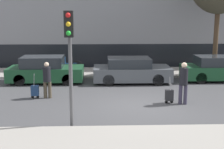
% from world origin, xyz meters
% --- Properties ---
extents(ground_plane, '(80.00, 80.00, 0.00)m').
position_xyz_m(ground_plane, '(0.00, 0.00, 0.00)').
color(ground_plane, '#424244').
extents(sidewalk_near, '(28.00, 2.50, 0.12)m').
position_xyz_m(sidewalk_near, '(0.00, -3.75, 0.06)').
color(sidewalk_near, gray).
rests_on(sidewalk_near, ground_plane).
extents(sidewalk_far, '(28.00, 3.00, 0.12)m').
position_xyz_m(sidewalk_far, '(0.00, 7.00, 0.06)').
color(sidewalk_far, gray).
rests_on(sidewalk_far, ground_plane).
extents(parked_car_0, '(3.98, 1.74, 1.42)m').
position_xyz_m(parked_car_0, '(-4.57, 4.55, 0.66)').
color(parked_car_0, '#194728').
rests_on(parked_car_0, ground_plane).
extents(parked_car_1, '(4.12, 1.92, 1.33)m').
position_xyz_m(parked_car_1, '(0.05, 4.45, 0.63)').
color(parked_car_1, '#4C5156').
rests_on(parked_car_1, ground_plane).
extents(parked_car_2, '(4.07, 1.77, 1.36)m').
position_xyz_m(parked_car_2, '(4.95, 4.72, 0.64)').
color(parked_car_2, '#194728').
rests_on(parked_car_2, ground_plane).
extents(pedestrian_left, '(0.35, 0.34, 1.60)m').
position_xyz_m(pedestrian_left, '(-3.93, 1.36, 0.90)').
color(pedestrian_left, '#4C4233').
rests_on(pedestrian_left, ground_plane).
extents(trolley_left, '(0.34, 0.29, 1.10)m').
position_xyz_m(trolley_left, '(-4.48, 1.36, 0.34)').
color(trolley_left, navy).
rests_on(trolley_left, ground_plane).
extents(pedestrian_right, '(0.34, 0.34, 1.74)m').
position_xyz_m(pedestrian_right, '(1.78, 0.23, 0.99)').
color(pedestrian_right, '#383347').
rests_on(pedestrian_right, ground_plane).
extents(trolley_right, '(0.34, 0.29, 1.11)m').
position_xyz_m(trolley_right, '(1.25, 0.37, 0.34)').
color(trolley_right, '#262628').
rests_on(trolley_right, ground_plane).
extents(traffic_light, '(0.28, 0.47, 3.76)m').
position_xyz_m(traffic_light, '(-2.54, -2.36, 2.68)').
color(traffic_light, '#515154').
rests_on(traffic_light, ground_plane).
extents(parked_bicycle, '(1.77, 0.06, 0.96)m').
position_xyz_m(parked_bicycle, '(-3.56, 6.79, 0.49)').
color(parked_bicycle, black).
rests_on(parked_bicycle, sidewalk_far).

